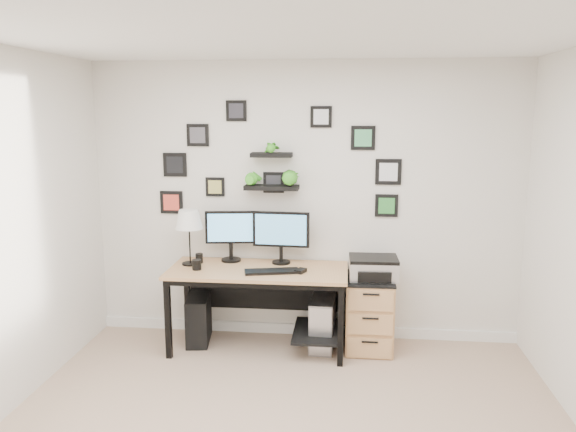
# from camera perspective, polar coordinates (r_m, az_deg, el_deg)

# --- Properties ---
(room) EXTENTS (4.00, 4.00, 4.00)m
(room) POSITION_cam_1_polar(r_m,az_deg,el_deg) (5.58, 1.64, -11.41)
(room) COLOR tan
(room) RESTS_ON ground
(desk) EXTENTS (1.60, 0.70, 0.75)m
(desk) POSITION_cam_1_polar(r_m,az_deg,el_deg) (5.12, -2.59, -6.61)
(desk) COLOR tan
(desk) RESTS_ON ground
(monitor_left) EXTENTS (0.47, 0.21, 0.48)m
(monitor_left) POSITION_cam_1_polar(r_m,az_deg,el_deg) (5.26, -5.85, -1.63)
(monitor_left) COLOR black
(monitor_left) RESTS_ON desk
(monitor_right) EXTENTS (0.53, 0.18, 0.49)m
(monitor_right) POSITION_cam_1_polar(r_m,az_deg,el_deg) (5.15, -0.72, -1.73)
(monitor_right) COLOR black
(monitor_right) RESTS_ON desk
(keyboard) EXTENTS (0.50, 0.25, 0.02)m
(keyboard) POSITION_cam_1_polar(r_m,az_deg,el_deg) (4.93, -1.66, -5.64)
(keyboard) COLOR black
(keyboard) RESTS_ON desk
(mouse) EXTENTS (0.11, 0.13, 0.03)m
(mouse) POSITION_cam_1_polar(r_m,az_deg,el_deg) (4.93, 1.29, -5.59)
(mouse) COLOR black
(mouse) RESTS_ON desk
(table_lamp) EXTENTS (0.25, 0.25, 0.51)m
(table_lamp) POSITION_cam_1_polar(r_m,az_deg,el_deg) (5.18, -10.03, -0.48)
(table_lamp) COLOR black
(table_lamp) RESTS_ON desk
(mug) EXTENTS (0.08, 0.08, 0.09)m
(mug) POSITION_cam_1_polar(r_m,az_deg,el_deg) (5.08, -9.26, -4.91)
(mug) COLOR black
(mug) RESTS_ON desk
(pen_cup) EXTENTS (0.07, 0.07, 0.09)m
(pen_cup) POSITION_cam_1_polar(r_m,az_deg,el_deg) (5.30, -9.00, -4.26)
(pen_cup) COLOR black
(pen_cup) RESTS_ON desk
(pc_tower_black) EXTENTS (0.25, 0.46, 0.44)m
(pc_tower_black) POSITION_cam_1_polar(r_m,az_deg,el_deg) (5.42, -9.06, -10.27)
(pc_tower_black) COLOR black
(pc_tower_black) RESTS_ON ground
(pc_tower_grey) EXTENTS (0.23, 0.48, 0.47)m
(pc_tower_grey) POSITION_cam_1_polar(r_m,az_deg,el_deg) (5.24, 3.54, -10.75)
(pc_tower_grey) COLOR gray
(pc_tower_grey) RESTS_ON ground
(file_cabinet) EXTENTS (0.43, 0.53, 0.67)m
(file_cabinet) POSITION_cam_1_polar(r_m,az_deg,el_deg) (5.22, 8.25, -9.74)
(file_cabinet) COLOR tan
(file_cabinet) RESTS_ON ground
(printer) EXTENTS (0.43, 0.36, 0.19)m
(printer) POSITION_cam_1_polar(r_m,az_deg,el_deg) (5.07, 8.66, -5.23)
(printer) COLOR silver
(printer) RESTS_ON file_cabinet
(wall_decor) EXTENTS (2.27, 0.18, 1.07)m
(wall_decor) POSITION_cam_1_polar(r_m,az_deg,el_deg) (5.17, -1.49, 5.13)
(wall_decor) COLOR black
(wall_decor) RESTS_ON ground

